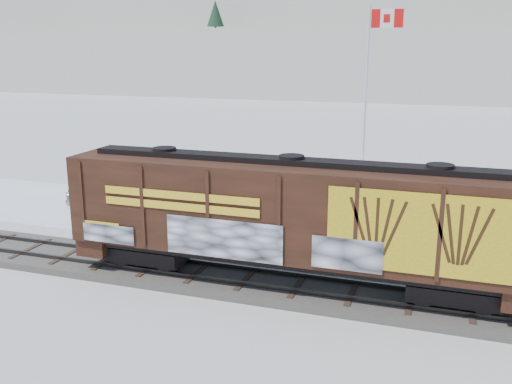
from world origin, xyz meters
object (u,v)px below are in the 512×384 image
(hopper_railcar, at_px, (291,214))
(car_white, at_px, (297,216))
(car_silver, at_px, (105,194))
(car_dark, at_px, (320,225))
(flagpole, at_px, (366,131))

(hopper_railcar, bearing_deg, car_white, 102.63)
(hopper_railcar, xyz_separation_m, car_white, (-1.58, 7.07, -2.26))
(car_silver, distance_m, car_dark, 12.84)
(car_silver, bearing_deg, flagpole, -79.86)
(hopper_railcar, bearing_deg, flagpole, 87.66)
(hopper_railcar, distance_m, car_white, 7.59)
(flagpole, xyz_separation_m, car_silver, (-13.50, -6.78, -3.31))
(car_white, relative_size, car_dark, 0.86)
(car_white, xyz_separation_m, car_dark, (1.40, -1.07, 0.02))
(flagpole, distance_m, car_white, 8.39)
(flagpole, height_order, car_white, flagpole)
(car_white, bearing_deg, car_silver, 98.02)
(car_white, distance_m, car_dark, 1.76)
(hopper_railcar, distance_m, flagpole, 14.50)
(car_silver, distance_m, car_white, 11.34)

